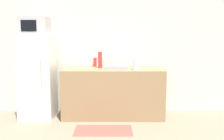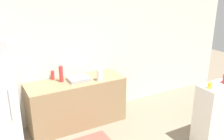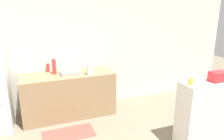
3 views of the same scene
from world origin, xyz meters
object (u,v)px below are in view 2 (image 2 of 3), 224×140
(bottle_tall, at_px, (61,74))
(bottle_short, at_px, (53,75))
(paper_towel_roll, at_px, (100,75))
(jar, at_px, (210,86))

(bottle_tall, bearing_deg, bottle_short, 120.07)
(bottle_short, distance_m, paper_towel_roll, 0.87)
(bottle_tall, height_order, jar, bottle_tall)
(bottle_tall, bearing_deg, paper_towel_roll, -24.97)
(bottle_tall, distance_m, jar, 2.49)
(bottle_tall, xyz_separation_m, bottle_short, (-0.10, 0.18, -0.06))
(bottle_tall, relative_size, paper_towel_roll, 1.32)
(jar, xyz_separation_m, paper_towel_roll, (-1.11, 1.50, -0.11))
(bottle_tall, bearing_deg, jar, -45.93)
(bottle_short, bearing_deg, jar, -47.00)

